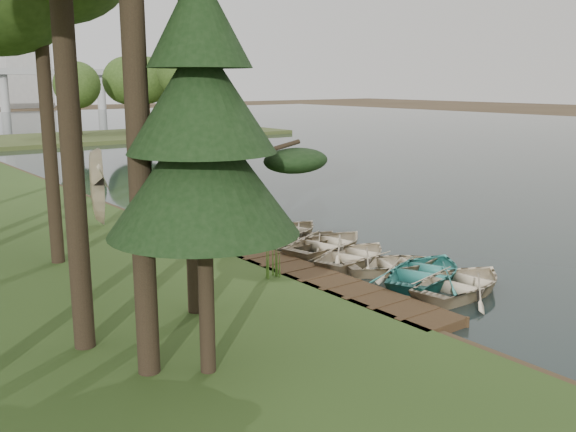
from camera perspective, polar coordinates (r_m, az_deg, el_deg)
ground at (r=23.15m, az=0.99°, el=-3.63°), size 300.00×300.00×0.00m
water at (r=58.01m, az=12.09°, el=5.56°), size 130.00×200.00×0.05m
boardwalk at (r=22.19m, az=-2.26°, el=-3.93°), size 1.60×16.00×0.30m
peninsula at (r=71.18m, az=-19.49°, el=6.44°), size 50.00×14.00×0.45m
far_trees at (r=69.97m, az=-22.49°, el=11.24°), size 45.60×5.60×8.80m
building_a at (r=163.49m, az=-22.33°, el=12.06°), size 10.00×8.00×18.00m
rowboat_0 at (r=19.67m, az=15.23°, el=-5.53°), size 4.23×3.30×0.80m
rowboat_1 at (r=20.45m, az=12.23°, el=-4.67°), size 4.78×4.15×0.83m
rowboat_2 at (r=21.36m, az=9.39°, el=-4.03°), size 3.97×3.42×0.69m
rowboat_3 at (r=22.18m, az=5.97°, el=-3.28°), size 4.13×3.44×0.74m
rowboat_4 at (r=23.50m, az=3.58°, el=-2.26°), size 4.52×3.68×0.82m
rowboat_5 at (r=24.42m, az=2.09°, el=-1.94°), size 3.42×2.82×0.62m
rowboat_6 at (r=25.47m, az=0.03°, el=-1.17°), size 4.40×3.73×0.78m
rowboat_7 at (r=26.62m, az=-2.56°, el=-0.76°), size 3.46×2.81×0.63m
stored_rowboat at (r=27.75m, az=-16.20°, el=-0.14°), size 3.64×2.96×0.66m
pine_tree at (r=12.52m, az=-7.68°, el=7.60°), size 3.80×3.80×8.05m
reeds_0 at (r=19.56m, az=-1.42°, el=-4.03°), size 0.60×0.60×1.07m
reeds_1 at (r=22.20m, az=-5.71°, el=-2.20°), size 0.60×0.60×1.02m
reeds_2 at (r=25.20m, az=-11.28°, el=-0.67°), size 0.60×0.60×1.03m
reeds_3 at (r=25.61m, az=-10.89°, el=-0.32°), size 0.60×0.60×1.14m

